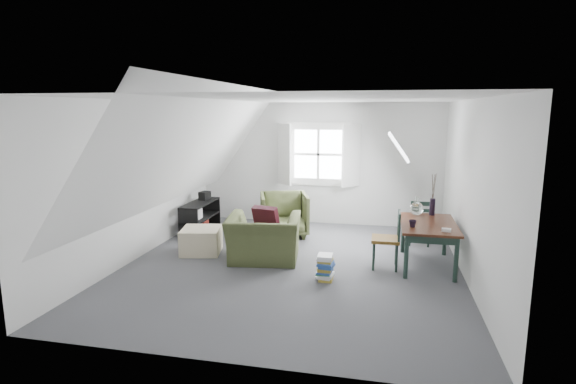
% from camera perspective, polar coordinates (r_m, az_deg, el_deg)
% --- Properties ---
extents(floor, '(5.50, 5.50, 0.00)m').
position_cam_1_polar(floor, '(6.95, 0.45, -9.36)').
color(floor, '#47474B').
rests_on(floor, ground).
extents(ceiling, '(5.50, 5.50, 0.00)m').
position_cam_1_polar(ceiling, '(6.55, 0.48, 11.71)').
color(ceiling, white).
rests_on(ceiling, wall_back).
extents(wall_back, '(5.00, 0.00, 5.00)m').
position_cam_1_polar(wall_back, '(9.32, 3.89, 3.59)').
color(wall_back, silver).
rests_on(wall_back, ground).
extents(wall_front, '(5.00, 0.00, 5.00)m').
position_cam_1_polar(wall_front, '(4.04, -7.48, -5.49)').
color(wall_front, silver).
rests_on(wall_front, ground).
extents(wall_left, '(0.00, 5.50, 5.50)m').
position_cam_1_polar(wall_left, '(7.54, -18.48, 1.47)').
color(wall_left, silver).
rests_on(wall_left, ground).
extents(wall_right, '(0.00, 5.50, 5.50)m').
position_cam_1_polar(wall_right, '(6.61, 22.21, 0.03)').
color(wall_right, silver).
rests_on(wall_right, ground).
extents(slope_left, '(3.19, 5.50, 4.48)m').
position_cam_1_polar(slope_left, '(7.05, -12.03, 5.49)').
color(slope_left, white).
rests_on(slope_left, wall_left).
extents(slope_right, '(3.19, 5.50, 4.48)m').
position_cam_1_polar(slope_right, '(6.44, 14.16, 4.95)').
color(slope_right, white).
rests_on(slope_right, wall_right).
extents(dormer_window, '(1.71, 0.35, 1.30)m').
position_cam_1_polar(dormer_window, '(9.22, 3.84, 4.77)').
color(dormer_window, white).
rests_on(dormer_window, wall_back).
extents(skylight, '(0.35, 0.75, 0.47)m').
position_cam_1_polar(skylight, '(7.74, 13.84, 5.61)').
color(skylight, white).
rests_on(skylight, slope_right).
extents(armchair_near, '(1.23, 1.11, 0.72)m').
position_cam_1_polar(armchair_near, '(7.21, -3.07, -8.66)').
color(armchair_near, '#3F4825').
rests_on(armchair_near, floor).
extents(armchair_far, '(1.09, 1.11, 0.81)m').
position_cam_1_polar(armchair_far, '(8.59, -0.50, -5.48)').
color(armchair_far, '#3F4825').
rests_on(armchair_far, floor).
extents(throw_pillow, '(0.45, 0.32, 0.42)m').
position_cam_1_polar(throw_pillow, '(7.16, -2.80, -3.40)').
color(throw_pillow, '#3C101A').
rests_on(throw_pillow, armchair_near).
extents(ottoman, '(0.73, 0.73, 0.41)m').
position_cam_1_polar(ottoman, '(7.65, -10.95, -6.06)').
color(ottoman, '#C5B996').
rests_on(ottoman, floor).
extents(dining_table, '(0.81, 1.35, 0.67)m').
position_cam_1_polar(dining_table, '(7.11, 17.37, -4.46)').
color(dining_table, '#36180D').
rests_on(dining_table, floor).
extents(demijohn, '(0.21, 0.21, 0.30)m').
position_cam_1_polar(demijohn, '(7.49, 16.01, -1.98)').
color(demijohn, silver).
rests_on(demijohn, dining_table).
extents(vase_twigs, '(0.09, 0.10, 0.67)m').
position_cam_1_polar(vase_twigs, '(7.60, 17.85, -1.70)').
color(vase_twigs, black).
rests_on(vase_twigs, dining_table).
extents(cup, '(0.14, 0.14, 0.10)m').
position_cam_1_polar(cup, '(6.78, 15.52, -4.31)').
color(cup, black).
rests_on(cup, dining_table).
extents(paper_box, '(0.14, 0.10, 0.04)m').
position_cam_1_polar(paper_box, '(6.67, 19.47, -4.57)').
color(paper_box, white).
rests_on(paper_box, dining_table).
extents(dining_chair_far, '(0.38, 0.38, 0.81)m').
position_cam_1_polar(dining_chair_far, '(8.22, 16.35, -3.60)').
color(dining_chair_far, brown).
rests_on(dining_chair_far, floor).
extents(dining_chair_near, '(0.41, 0.41, 0.87)m').
position_cam_1_polar(dining_chair_near, '(6.91, 12.59, -5.78)').
color(dining_chair_near, brown).
rests_on(dining_chair_near, floor).
extents(media_shelf, '(0.38, 1.15, 0.59)m').
position_cam_1_polar(media_shelf, '(8.89, -11.16, -3.36)').
color(media_shelf, black).
rests_on(media_shelf, floor).
extents(electronics_box, '(0.20, 0.25, 0.18)m').
position_cam_1_polar(electronics_box, '(9.07, -10.53, -0.50)').
color(electronics_box, black).
rests_on(electronics_box, media_shelf).
extents(magazine_stack, '(0.27, 0.32, 0.36)m').
position_cam_1_polar(magazine_stack, '(6.38, 4.76, -9.52)').
color(magazine_stack, '#B29933').
rests_on(magazine_stack, floor).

